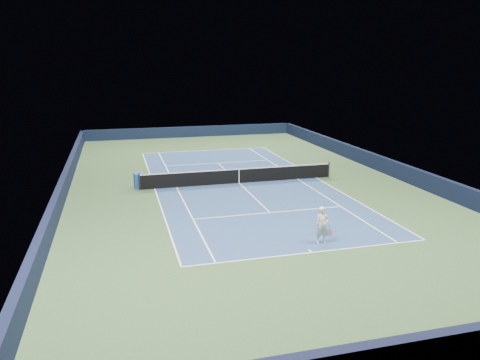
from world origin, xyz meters
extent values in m
plane|color=#304C29|center=(0.00, 0.00, 0.00)|extent=(40.00, 40.00, 0.00)
cube|color=black|center=(0.00, 19.82, 0.55)|extent=(22.00, 0.35, 1.10)
cube|color=black|center=(0.00, -19.82, 0.55)|extent=(22.00, 0.35, 1.10)
cube|color=black|center=(10.82, 0.00, 0.55)|extent=(0.35, 40.00, 1.10)
cube|color=black|center=(-10.82, 0.00, 0.55)|extent=(0.35, 40.00, 1.10)
cube|color=navy|center=(0.00, 0.00, 0.00)|extent=(10.97, 23.77, 0.01)
cube|color=white|center=(0.00, 11.88, 0.01)|extent=(10.97, 0.08, 0.00)
cube|color=white|center=(0.00, -11.88, 0.01)|extent=(10.97, 0.08, 0.00)
cube|color=white|center=(5.49, 0.00, 0.01)|extent=(0.08, 23.77, 0.00)
cube|color=white|center=(-5.49, 0.00, 0.01)|extent=(0.08, 23.77, 0.00)
cube|color=white|center=(4.12, 0.00, 0.01)|extent=(0.08, 23.77, 0.00)
cube|color=white|center=(-4.12, 0.00, 0.01)|extent=(0.08, 23.77, 0.00)
cube|color=white|center=(0.00, 6.40, 0.01)|extent=(8.23, 0.08, 0.00)
cube|color=white|center=(0.00, -6.40, 0.01)|extent=(8.23, 0.08, 0.00)
cube|color=white|center=(0.00, 0.00, 0.01)|extent=(0.08, 12.80, 0.00)
cube|color=white|center=(0.00, 11.73, 0.01)|extent=(0.08, 0.30, 0.00)
cube|color=white|center=(0.00, -11.73, 0.01)|extent=(0.08, 0.30, 0.00)
cylinder|color=black|center=(-6.40, 0.00, 0.54)|extent=(0.10, 0.10, 1.07)
cylinder|color=black|center=(6.40, 0.00, 0.54)|extent=(0.10, 0.10, 1.07)
cube|color=black|center=(0.00, 0.00, 0.46)|extent=(12.80, 0.03, 0.91)
cube|color=white|center=(0.00, 0.00, 0.94)|extent=(12.80, 0.04, 0.06)
cube|color=white|center=(0.00, 0.00, 0.46)|extent=(0.05, 0.04, 0.91)
cube|color=#1D4BAF|center=(-6.40, 0.46, 0.48)|extent=(0.65, 0.60, 0.96)
cube|color=silver|center=(-6.11, 0.46, 0.45)|extent=(0.09, 0.42, 0.43)
imported|color=silver|center=(0.84, -11.01, 0.84)|extent=(0.64, 0.45, 1.66)
cylinder|color=pink|center=(1.16, -11.06, 0.70)|extent=(0.03, 0.03, 0.27)
cylinder|color=black|center=(1.16, -11.06, 0.46)|extent=(0.27, 0.02, 0.27)
cylinder|color=pink|center=(1.16, -11.06, 0.46)|extent=(0.29, 0.03, 0.29)
sphere|color=#CEEF32|center=(0.94, -10.01, 2.13)|extent=(0.07, 0.07, 0.07)
camera|label=1|loc=(-7.62, -28.71, 7.81)|focal=35.00mm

